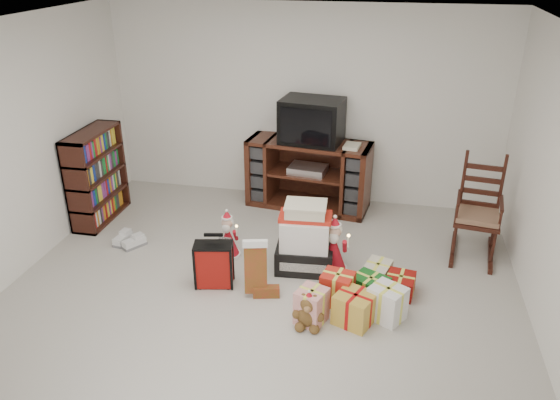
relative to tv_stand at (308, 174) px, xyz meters
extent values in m
cube|color=beige|center=(-0.13, -2.19, -0.45)|extent=(5.00, 5.00, 0.01)
cube|color=white|center=(-0.13, -2.19, 2.06)|extent=(5.00, 5.00, 0.01)
cube|color=white|center=(-0.13, 0.31, 0.81)|extent=(5.00, 0.01, 2.50)
cube|color=white|center=(-0.13, -4.69, 0.81)|extent=(5.00, 0.01, 2.50)
cube|color=#4F2716|center=(0.00, 0.00, 0.00)|extent=(1.59, 0.74, 0.88)
cube|color=silver|center=(0.00, -0.03, 0.08)|extent=(0.50, 0.38, 0.09)
cube|color=#37150F|center=(-2.45, -0.88, 0.12)|extent=(0.31, 0.92, 1.13)
cube|color=#37150F|center=(1.96, -0.85, -0.02)|extent=(0.52, 0.50, 0.04)
cube|color=#956651|center=(1.96, -0.85, 0.03)|extent=(0.48, 0.46, 0.05)
cube|color=#37150F|center=(1.96, -0.65, 0.36)|extent=(0.40, 0.11, 0.72)
cube|color=#37150F|center=(1.96, -0.85, -0.41)|extent=(0.56, 0.82, 0.05)
cube|color=black|center=(0.21, -1.52, -0.31)|extent=(0.61, 0.47, 0.26)
cube|color=white|center=(0.21, -1.52, -0.02)|extent=(0.52, 0.41, 0.32)
cube|color=red|center=(0.21, -1.52, 0.17)|extent=(0.55, 0.32, 0.05)
cube|color=beige|center=(0.21, -1.52, 0.24)|extent=(0.42, 0.33, 0.10)
cube|color=maroon|center=(-0.62, -2.01, -0.21)|extent=(0.39, 0.25, 0.47)
cube|color=black|center=(-0.62, -1.92, 0.09)|extent=(0.19, 0.06, 0.03)
ellipsoid|color=brown|center=(0.40, -2.45, -0.33)|extent=(0.22, 0.19, 0.23)
sphere|color=brown|center=(0.40, -2.48, -0.19)|extent=(0.15, 0.15, 0.15)
cone|color=#B31321|center=(0.51, -1.50, -0.23)|extent=(0.29, 0.29, 0.42)
sphere|color=#D4A794|center=(0.51, -1.50, 0.03)|extent=(0.14, 0.14, 0.14)
cone|color=#B31321|center=(0.51, -1.50, 0.14)|extent=(0.13, 0.13, 0.10)
cylinder|color=silver|center=(0.66, -1.62, -0.01)|extent=(0.02, 0.02, 0.13)
cone|color=#B31321|center=(-0.64, -1.44, -0.26)|extent=(0.26, 0.26, 0.37)
sphere|color=#D4A794|center=(-0.64, -1.44, -0.03)|extent=(0.12, 0.12, 0.12)
cone|color=#B31321|center=(-0.64, -1.44, 0.07)|extent=(0.11, 0.11, 0.09)
cylinder|color=silver|center=(-0.51, -1.54, -0.07)|extent=(0.02, 0.02, 0.11)
cube|color=silver|center=(-1.91, -1.43, -0.39)|extent=(0.15, 0.28, 0.10)
cube|color=silver|center=(-1.74, -1.43, -0.39)|extent=(0.24, 0.29, 0.10)
cube|color=red|center=(0.62, -2.15, -0.30)|extent=(0.28, 0.28, 0.28)
cube|color=#1C7023|center=(0.83, -1.88, -0.30)|extent=(0.28, 0.28, 0.28)
cube|color=gold|center=(0.88, -2.31, -0.30)|extent=(0.28, 0.28, 0.28)
cube|color=white|center=(0.56, -2.53, -0.30)|extent=(0.28, 0.28, 0.28)
cube|color=white|center=(1.10, -2.10, -0.30)|extent=(0.28, 0.28, 0.28)
cube|color=maroon|center=(1.05, -1.67, -0.30)|extent=(0.28, 0.28, 0.28)
cube|color=beige|center=(0.78, -1.61, -0.30)|extent=(0.28, 0.28, 0.28)
cube|color=black|center=(0.03, 0.00, 0.71)|extent=(0.79, 0.61, 0.54)
cube|color=black|center=(0.03, -0.26, 0.71)|extent=(0.62, 0.10, 0.43)
camera|label=1|loc=(0.96, -6.37, 2.65)|focal=35.00mm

